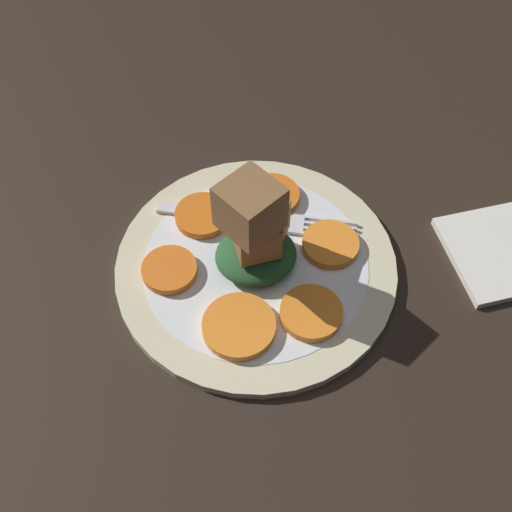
{
  "coord_description": "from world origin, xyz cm",
  "views": [
    {
      "loc": [
        8.44,
        33.48,
        52.48
      ],
      "look_at": [
        0.0,
        0.0,
        4.1
      ],
      "focal_mm": 45.0,
      "sensor_mm": 36.0,
      "label": 1
    }
  ],
  "objects": [
    {
      "name": "carrot_slice_3",
      "position": [
        3.17,
        6.5,
        3.51
      ],
      "size": [
        6.49,
        6.49,
        0.82
      ],
      "primitive_type": "cylinder",
      "color": "orange",
      "rests_on": "plate"
    },
    {
      "name": "plate",
      "position": [
        0.0,
        0.0,
        2.52
      ],
      "size": [
        26.52,
        26.52,
        1.05
      ],
      "color": "beige",
      "rests_on": "table_slab"
    },
    {
      "name": "table_slab",
      "position": [
        0.0,
        0.0,
        1.0
      ],
      "size": [
        120.0,
        120.0,
        2.0
      ],
      "primitive_type": "cube",
      "color": "black",
      "rests_on": "ground"
    },
    {
      "name": "carrot_slice_4",
      "position": [
        -3.33,
        6.76,
        3.51
      ],
      "size": [
        5.59,
        5.59,
        0.82
      ],
      "primitive_type": "cylinder",
      "color": "orange",
      "rests_on": "plate"
    },
    {
      "name": "carrot_slice_0",
      "position": [
        -3.53,
        -7.25,
        3.51
      ],
      "size": [
        5.46,
        5.46,
        0.82
      ],
      "primitive_type": "cylinder",
      "color": "orange",
      "rests_on": "plate"
    },
    {
      "name": "carrot_slice_1",
      "position": [
        3.82,
        -6.47,
        3.51
      ],
      "size": [
        5.4,
        5.4,
        0.82
      ],
      "primitive_type": "cylinder",
      "color": "orange",
      "rests_on": "plate"
    },
    {
      "name": "fork",
      "position": [
        -1.65,
        -4.64,
        3.3
      ],
      "size": [
        18.91,
        9.39,
        0.4
      ],
      "rotation": [
        0.0,
        0.0,
        -0.41
      ],
      "color": "silver",
      "rests_on": "plate"
    },
    {
      "name": "carrot_slice_5",
      "position": [
        -7.32,
        0.47,
        3.51
      ],
      "size": [
        5.43,
        5.43,
        0.82
      ],
      "primitive_type": "cylinder",
      "color": "orange",
      "rests_on": "plate"
    },
    {
      "name": "carrot_slice_2",
      "position": [
        8.05,
        -0.85,
        3.51
      ],
      "size": [
        5.16,
        5.16,
        0.82
      ],
      "primitive_type": "cylinder",
      "color": "orange",
      "rests_on": "plate"
    },
    {
      "name": "center_pile",
      "position": [
        0.09,
        -0.06,
        7.77
      ],
      "size": [
        7.61,
        7.54,
        11.4
      ],
      "color": "#235128",
      "rests_on": "plate"
    }
  ]
}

